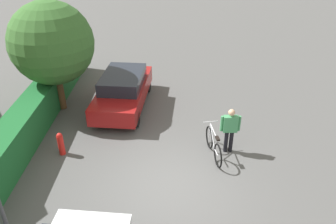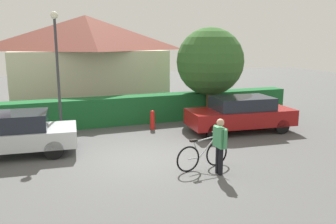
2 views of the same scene
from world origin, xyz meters
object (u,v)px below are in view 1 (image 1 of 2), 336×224
object	(u,v)px
parked_car_far	(123,90)
tree_kerbside	(52,43)
fire_hydrant	(61,143)
person_rider	(230,128)
bicycle	(214,145)

from	to	relation	value
parked_car_far	tree_kerbside	xyz separation A→B (m)	(-0.17, 2.50, 1.98)
fire_hydrant	person_rider	bearing A→B (deg)	-87.88
person_rider	bicycle	bearing A→B (deg)	116.09
person_rider	fire_hydrant	xyz separation A→B (m)	(-0.20, 5.46, -0.51)
person_rider	tree_kerbside	distance (m)	7.20
person_rider	fire_hydrant	distance (m)	5.49
parked_car_far	bicycle	size ratio (longest dim) A/B	2.52
parked_car_far	bicycle	world-z (taller)	parked_car_far
bicycle	tree_kerbside	size ratio (longest dim) A/B	0.41
parked_car_far	tree_kerbside	world-z (taller)	tree_kerbside
tree_kerbside	parked_car_far	bearing A→B (deg)	-86.10
bicycle	tree_kerbside	distance (m)	7.01
bicycle	fire_hydrant	size ratio (longest dim) A/B	2.18
parked_car_far	fire_hydrant	world-z (taller)	parked_car_far
bicycle	tree_kerbside	bearing A→B (deg)	61.43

